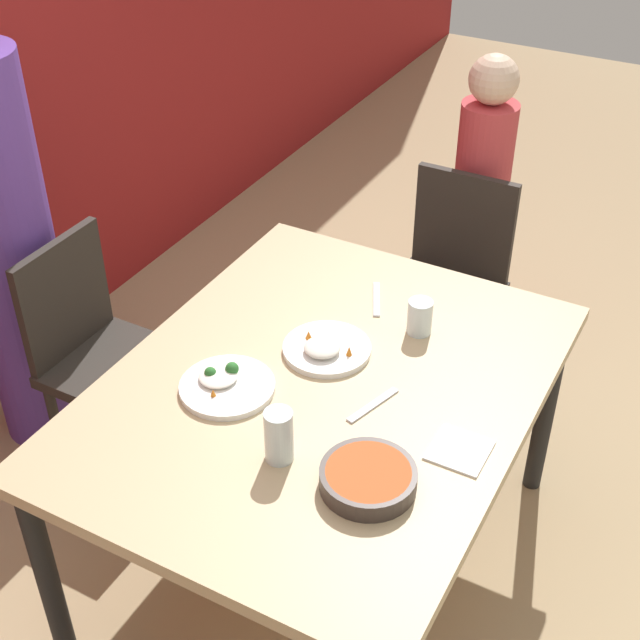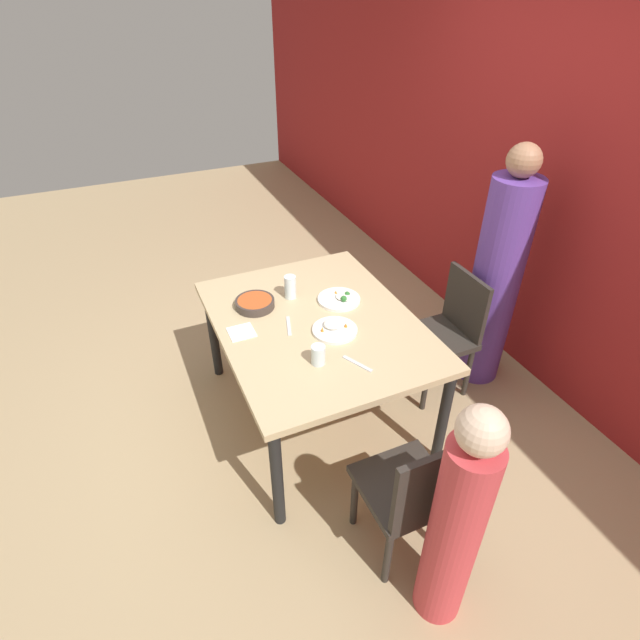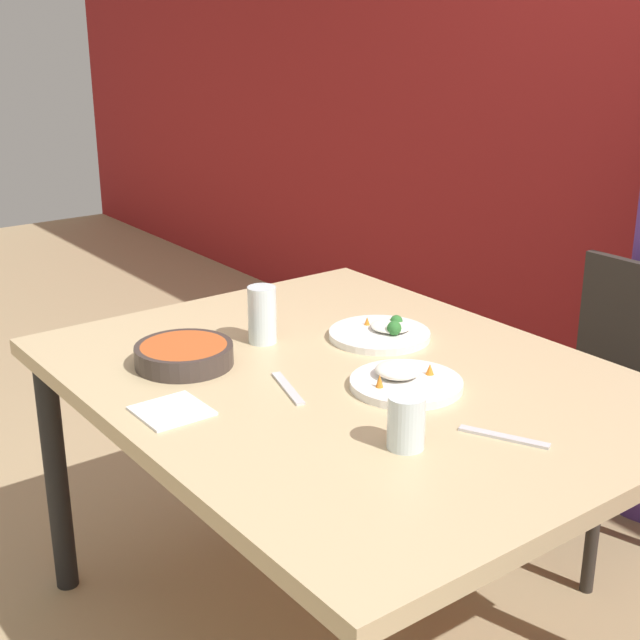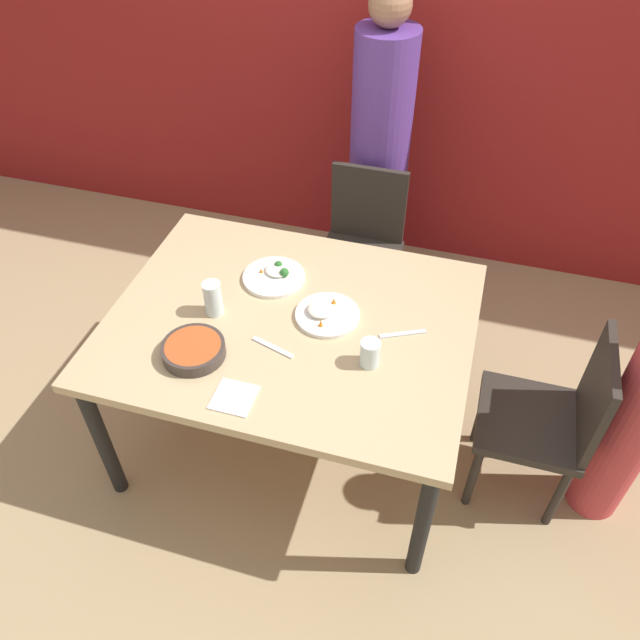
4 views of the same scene
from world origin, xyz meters
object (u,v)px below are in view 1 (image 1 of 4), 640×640
chair_adult_spot (100,351)px  glass_water_tall (420,317)px  bowl_curry (368,478)px  plate_rice_adult (326,348)px  person_child (478,216)px  person_adult (10,251)px  chair_child_spot (448,280)px

chair_adult_spot → glass_water_tall: 1.10m
chair_adult_spot → bowl_curry: size_ratio=3.63×
glass_water_tall → plate_rice_adult: bearing=138.4°
bowl_curry → glass_water_tall: bearing=12.4°
chair_adult_spot → plate_rice_adult: size_ratio=3.34×
chair_adult_spot → person_child: person_child is taller
chair_adult_spot → plate_rice_adult: (0.04, -0.82, 0.28)m
person_adult → plate_rice_adult: (0.04, -1.15, -0.01)m
chair_child_spot → plate_rice_adult: (-0.91, 0.03, 0.28)m
chair_adult_spot → bowl_curry: 1.24m
person_adult → plate_rice_adult: size_ratio=6.42×
chair_child_spot → person_child: person_child is taller
chair_child_spot → chair_adult_spot: bearing=-132.1°
chair_adult_spot → person_adult: (0.00, 0.32, 0.29)m
chair_child_spot → bowl_curry: (-1.31, -0.30, 0.30)m
person_child → plate_rice_adult: person_child is taller
chair_adult_spot → person_child: (1.23, -0.86, 0.13)m
chair_adult_spot → bowl_curry: chair_adult_spot is taller
person_child → bowl_curry: (-1.59, -0.30, 0.16)m
chair_child_spot → plate_rice_adult: bearing=-92.0°
person_child → bowl_curry: bearing=-169.4°
plate_rice_adult → glass_water_tall: glass_water_tall is taller
chair_child_spot → plate_rice_adult: size_ratio=3.34×
bowl_curry → glass_water_tall: size_ratio=2.18×
chair_child_spot → person_adult: size_ratio=0.52×
chair_adult_spot → person_adult: person_adult is taller
person_adult → person_child: (1.23, -1.18, -0.16)m
plate_rice_adult → person_child: bearing=-1.5°
chair_child_spot → person_adult: person_adult is taller
plate_rice_adult → chair_adult_spot: bearing=93.0°
chair_adult_spot → plate_rice_adult: bearing=-87.0°
person_adult → glass_water_tall: (0.26, -1.34, 0.03)m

